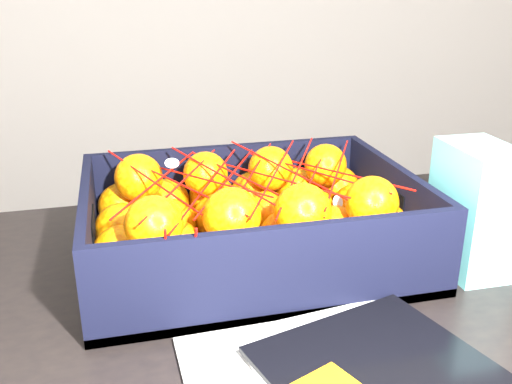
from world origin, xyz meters
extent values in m
cube|color=black|center=(-0.34, -0.23, 0.73)|extent=(1.21, 0.81, 0.04)
cylinder|color=black|center=(0.21, 0.12, 0.35)|extent=(0.06, 0.06, 0.71)
cube|color=brown|center=(-0.31, -0.09, 0.76)|extent=(0.45, 0.33, 0.01)
cube|color=black|center=(-0.31, 0.07, 0.81)|extent=(0.45, 0.01, 0.12)
cube|color=black|center=(-0.31, -0.25, 0.81)|extent=(0.45, 0.01, 0.12)
cube|color=black|center=(-0.53, -0.09, 0.81)|extent=(0.01, 0.31, 0.12)
cube|color=black|center=(-0.10, -0.09, 0.81)|extent=(0.01, 0.31, 0.12)
sphere|color=orange|center=(-0.49, -0.20, 0.80)|extent=(0.07, 0.07, 0.07)
sphere|color=orange|center=(-0.49, -0.13, 0.80)|extent=(0.07, 0.07, 0.07)
sphere|color=orange|center=(-0.49, -0.05, 0.80)|extent=(0.07, 0.07, 0.07)
sphere|color=orange|center=(-0.49, 0.03, 0.80)|extent=(0.07, 0.07, 0.07)
sphere|color=orange|center=(-0.42, -0.21, 0.80)|extent=(0.07, 0.07, 0.07)
sphere|color=orange|center=(-0.42, -0.12, 0.80)|extent=(0.07, 0.07, 0.07)
sphere|color=orange|center=(-0.42, -0.05, 0.80)|extent=(0.07, 0.07, 0.07)
sphere|color=orange|center=(-0.42, 0.04, 0.80)|extent=(0.07, 0.07, 0.07)
sphere|color=orange|center=(-0.35, -0.21, 0.80)|extent=(0.07, 0.07, 0.07)
sphere|color=orange|center=(-0.35, -0.13, 0.80)|extent=(0.07, 0.07, 0.07)
sphere|color=orange|center=(-0.35, -0.04, 0.80)|extent=(0.07, 0.07, 0.07)
sphere|color=orange|center=(-0.35, 0.04, 0.80)|extent=(0.07, 0.07, 0.07)
sphere|color=orange|center=(-0.28, -0.21, 0.80)|extent=(0.06, 0.06, 0.06)
sphere|color=orange|center=(-0.27, -0.13, 0.80)|extent=(0.07, 0.07, 0.07)
sphere|color=orange|center=(-0.28, -0.04, 0.80)|extent=(0.07, 0.07, 0.07)
sphere|color=orange|center=(-0.28, 0.04, 0.80)|extent=(0.07, 0.07, 0.07)
sphere|color=orange|center=(-0.21, -0.21, 0.80)|extent=(0.07, 0.07, 0.07)
sphere|color=orange|center=(-0.20, -0.13, 0.80)|extent=(0.07, 0.07, 0.07)
sphere|color=orange|center=(-0.21, -0.05, 0.80)|extent=(0.06, 0.06, 0.06)
sphere|color=orange|center=(-0.20, 0.04, 0.80)|extent=(0.07, 0.07, 0.07)
sphere|color=orange|center=(-0.13, -0.21, 0.80)|extent=(0.07, 0.07, 0.07)
sphere|color=orange|center=(-0.13, -0.13, 0.80)|extent=(0.07, 0.07, 0.07)
sphere|color=orange|center=(-0.14, -0.05, 0.80)|extent=(0.06, 0.06, 0.06)
sphere|color=orange|center=(-0.13, 0.03, 0.80)|extent=(0.07, 0.07, 0.07)
sphere|color=orange|center=(-0.45, -0.17, 0.85)|extent=(0.07, 0.07, 0.07)
sphere|color=orange|center=(-0.46, 0.00, 0.85)|extent=(0.07, 0.07, 0.07)
sphere|color=orange|center=(-0.36, -0.17, 0.85)|extent=(0.07, 0.07, 0.07)
sphere|color=orange|center=(-0.36, 0.00, 0.85)|extent=(0.07, 0.07, 0.07)
sphere|color=orange|center=(-0.27, -0.17, 0.85)|extent=(0.07, 0.07, 0.07)
sphere|color=orange|center=(-0.26, 0.00, 0.85)|extent=(0.07, 0.07, 0.07)
sphere|color=orange|center=(-0.17, -0.17, 0.85)|extent=(0.07, 0.07, 0.07)
sphere|color=orange|center=(-0.17, -0.01, 0.85)|extent=(0.07, 0.07, 0.07)
cylinder|color=#C30C07|center=(-0.44, -0.08, 0.87)|extent=(0.13, 0.23, 0.04)
cylinder|color=#C30C07|center=(-0.41, -0.09, 0.87)|extent=(0.13, 0.23, 0.01)
cylinder|color=#C30C07|center=(-0.37, -0.08, 0.87)|extent=(0.13, 0.23, 0.03)
cylinder|color=#C30C07|center=(-0.34, -0.09, 0.87)|extent=(0.13, 0.23, 0.03)
cylinder|color=#C30C07|center=(-0.31, -0.09, 0.87)|extent=(0.13, 0.23, 0.02)
cylinder|color=#C30C07|center=(-0.28, -0.09, 0.87)|extent=(0.13, 0.23, 0.02)
cylinder|color=#C30C07|center=(-0.25, -0.08, 0.87)|extent=(0.13, 0.23, 0.03)
cylinder|color=#C30C07|center=(-0.22, -0.08, 0.87)|extent=(0.13, 0.23, 0.01)
cylinder|color=#C30C07|center=(-0.19, -0.08, 0.87)|extent=(0.13, 0.23, 0.02)
cylinder|color=#C30C07|center=(-0.44, -0.08, 0.88)|extent=(0.13, 0.23, 0.00)
cylinder|color=#C30C07|center=(-0.41, -0.09, 0.88)|extent=(0.13, 0.23, 0.01)
cylinder|color=#C30C07|center=(-0.37, -0.10, 0.87)|extent=(0.13, 0.23, 0.02)
cylinder|color=#C30C07|center=(-0.34, -0.08, 0.87)|extent=(0.13, 0.23, 0.01)
cylinder|color=#C30C07|center=(-0.31, -0.08, 0.86)|extent=(0.13, 0.23, 0.03)
cylinder|color=#C30C07|center=(-0.28, -0.10, 0.88)|extent=(0.13, 0.23, 0.02)
cylinder|color=#C30C07|center=(-0.25, -0.10, 0.87)|extent=(0.13, 0.23, 0.03)
cylinder|color=#C30C07|center=(-0.22, -0.08, 0.87)|extent=(0.13, 0.23, 0.00)
cylinder|color=#C30C07|center=(-0.19, -0.09, 0.87)|extent=(0.13, 0.23, 0.02)
cylinder|color=#C30C07|center=(-0.44, -0.24, 0.84)|extent=(0.00, 0.03, 0.09)
cylinder|color=#C30C07|center=(-0.41, -0.24, 0.84)|extent=(0.01, 0.04, 0.08)
cube|color=silver|center=(-0.03, -0.19, 0.84)|extent=(0.08, 0.12, 0.17)
camera|label=1|loc=(-0.48, -0.79, 1.13)|focal=39.97mm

